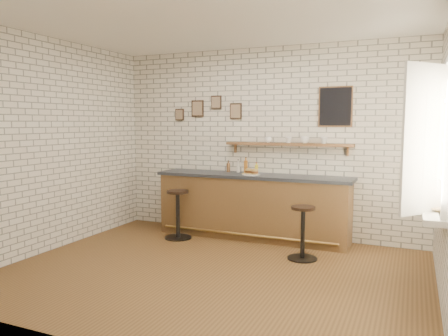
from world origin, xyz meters
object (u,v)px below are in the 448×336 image
at_px(bitters_bottle_white, 238,167).
at_px(bar_stool_right, 303,231).
at_px(ciabatta_sandwich, 252,171).
at_px(bar_counter, 252,206).
at_px(shelf_cup_c, 305,140).
at_px(book_upper, 431,207).
at_px(bitters_bottle_brown, 228,167).
at_px(shelf_cup_a, 268,140).
at_px(condiment_bottle_yellow, 256,169).
at_px(sandwich_plate, 251,174).
at_px(shelf_cup_b, 288,140).
at_px(bitters_bottle_amber, 246,166).
at_px(bar_stool_left, 178,213).
at_px(shelf_cup_d, 324,140).
at_px(book_lower, 431,209).

xyz_separation_m(bitters_bottle_white, bar_stool_right, (1.29, -0.92, -0.71)).
relative_size(ciabatta_sandwich, bitters_bottle_white, 1.24).
distance_m(bar_counter, bitters_bottle_white, 0.68).
height_order(shelf_cup_c, book_upper, shelf_cup_c).
xyz_separation_m(bitters_bottle_brown, shelf_cup_a, (0.66, 0.05, 0.46)).
distance_m(condiment_bottle_yellow, bar_stool_right, 1.51).
relative_size(sandwich_plate, bitters_bottle_white, 1.34).
xyz_separation_m(shelf_cup_a, shelf_cup_b, (0.33, 0.00, 0.00)).
height_order(bitters_bottle_brown, bitters_bottle_white, bitters_bottle_white).
height_order(bitters_bottle_amber, book_upper, bitters_bottle_amber).
height_order(bar_counter, bar_stool_left, bar_counter).
height_order(shelf_cup_d, book_lower, shelf_cup_d).
distance_m(ciabatta_sandwich, bitters_bottle_amber, 0.28).
bearing_deg(bitters_bottle_amber, book_upper, -32.76).
distance_m(bar_counter, shelf_cup_b, 1.18).
bearing_deg(bar_stool_right, bitters_bottle_brown, 147.92).
height_order(ciabatta_sandwich, bar_stool_left, ciabatta_sandwich).
height_order(shelf_cup_c, book_lower, shelf_cup_c).
bearing_deg(condiment_bottle_yellow, bitters_bottle_brown, 180.00).
bearing_deg(ciabatta_sandwich, bar_stool_left, -157.20).
relative_size(shelf_cup_a, book_lower, 0.46).
bearing_deg(shelf_cup_c, shelf_cup_d, -67.73).
bearing_deg(shelf_cup_d, shelf_cup_c, 160.76).
bearing_deg(shelf_cup_c, book_upper, -113.49).
height_order(sandwich_plate, bitters_bottle_brown, bitters_bottle_brown).
height_order(shelf_cup_a, book_upper, shelf_cup_a).
xyz_separation_m(bar_stool_right, shelf_cup_d, (0.07, 0.97, 1.17)).
height_order(bitters_bottle_white, book_lower, bitters_bottle_white).
bearing_deg(shelf_cup_b, bar_stool_left, 151.21).
bearing_deg(bitters_bottle_amber, shelf_cup_d, 2.36).
bearing_deg(bar_stool_left, shelf_cup_d, 18.56).
relative_size(shelf_cup_b, shelf_cup_d, 0.94).
height_order(bitters_bottle_brown, shelf_cup_b, shelf_cup_b).
height_order(bitters_bottle_brown, bitters_bottle_amber, bitters_bottle_amber).
bearing_deg(bitters_bottle_white, shelf_cup_a, 5.93).
xyz_separation_m(bar_counter, bar_stool_right, (0.99, -0.77, -0.12)).
xyz_separation_m(shelf_cup_a, book_lower, (2.29, -1.73, -0.60)).
xyz_separation_m(bitters_bottle_brown, condiment_bottle_yellow, (0.49, 0.00, -0.00)).
height_order(ciabatta_sandwich, shelf_cup_d, shelf_cup_d).
bearing_deg(bar_stool_right, book_lower, -27.06).
bearing_deg(ciabatta_sandwich, shelf_cup_a, 56.05).
distance_m(sandwich_plate, shelf_cup_d, 1.22).
relative_size(shelf_cup_b, shelf_cup_c, 0.74).
relative_size(sandwich_plate, condiment_bottle_yellow, 1.61).
relative_size(bitters_bottle_white, bitters_bottle_amber, 0.82).
relative_size(shelf_cup_a, shelf_cup_c, 0.81).
relative_size(ciabatta_sandwich, book_upper, 1.15).
bearing_deg(shelf_cup_d, book_upper, -70.24).
bearing_deg(shelf_cup_a, bar_stool_left, -175.37).
bearing_deg(shelf_cup_a, condiment_bottle_yellow, 171.01).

